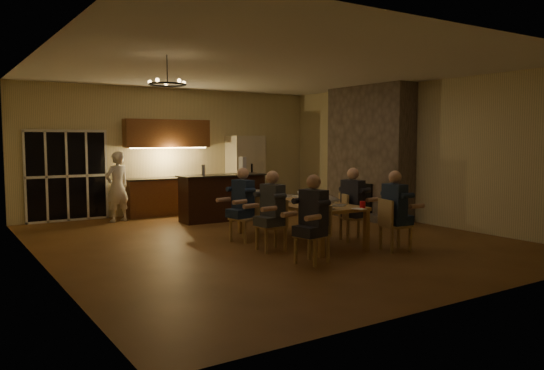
{
  "coord_description": "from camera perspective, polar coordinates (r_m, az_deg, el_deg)",
  "views": [
    {
      "loc": [
        -5.38,
        -8.41,
        1.92
      ],
      "look_at": [
        0.28,
        0.3,
        1.01
      ],
      "focal_mm": 35.0,
      "sensor_mm": 36.0,
      "label": 1
    }
  ],
  "objects": [
    {
      "name": "person_right_mid",
      "position": [
        10.04,
        8.67,
        -2.09
      ],
      "size": [
        0.69,
        0.69,
        1.38
      ],
      "primitive_type": null,
      "rotation": [
        0.0,
        0.0,
        1.73
      ],
      "color": "#23242D",
      "rests_on": "ground"
    },
    {
      "name": "person_right_near",
      "position": [
        9.29,
        13.02,
        -2.73
      ],
      "size": [
        0.63,
        0.63,
        1.38
      ],
      "primitive_type": null,
      "rotation": [
        0.0,
        0.0,
        1.51
      ],
      "color": "#1B2844",
      "rests_on": "ground"
    },
    {
      "name": "chair_left_near",
      "position": [
        8.21,
        4.33,
        -5.35
      ],
      "size": [
        0.55,
        0.55,
        0.89
      ],
      "primitive_type": null,
      "rotation": [
        0.0,
        0.0,
        -1.27
      ],
      "color": "tan",
      "rests_on": "ground"
    },
    {
      "name": "back_wall",
      "position": [
        14.01,
        -10.42,
        3.61
      ],
      "size": [
        8.0,
        0.04,
        3.2
      ],
      "primitive_type": "cube",
      "color": "beige",
      "rests_on": "ground"
    },
    {
      "name": "refrigerator",
      "position": [
        14.54,
        -2.89,
        1.37
      ],
      "size": [
        0.9,
        0.68,
        2.0
      ],
      "primitive_type": "cube",
      "color": "beige",
      "rests_on": "ground"
    },
    {
      "name": "mug_back",
      "position": [
        10.41,
        -1.5,
        -1.17
      ],
      "size": [
        0.08,
        0.08,
        0.1
      ],
      "primitive_type": "cylinder",
      "color": "white",
      "rests_on": "dining_table"
    },
    {
      "name": "chair_right_far",
      "position": [
        10.89,
        4.69,
        -2.79
      ],
      "size": [
        0.56,
        0.56,
        0.89
      ],
      "primitive_type": null,
      "rotation": [
        0.0,
        0.0,
        1.23
      ],
      "color": "tan",
      "rests_on": "ground"
    },
    {
      "name": "laptop_c",
      "position": [
        9.81,
        1.04,
        -1.18
      ],
      "size": [
        0.37,
        0.34,
        0.23
      ],
      "primitive_type": null,
      "rotation": [
        0.0,
        0.0,
        2.94
      ],
      "color": "silver",
      "rests_on": "dining_table"
    },
    {
      "name": "notepad",
      "position": [
        8.92,
        9.36,
        -2.56
      ],
      "size": [
        0.19,
        0.24,
        0.01
      ],
      "primitive_type": "cube",
      "rotation": [
        0.0,
        0.0,
        0.17
      ],
      "color": "white",
      "rests_on": "dining_table"
    },
    {
      "name": "kitchenette",
      "position": [
        13.61,
        -11.04,
        1.88
      ],
      "size": [
        2.24,
        0.68,
        2.4
      ],
      "primitive_type": null,
      "color": "brown",
      "rests_on": "ground"
    },
    {
      "name": "chandelier",
      "position": [
        8.43,
        -11.19,
        10.56
      ],
      "size": [
        0.58,
        0.58,
        0.03
      ],
      "primitive_type": "torus",
      "color": "black",
      "rests_on": "ceiling"
    },
    {
      "name": "person_left_far",
      "position": [
        9.97,
        -3.13,
        -2.08
      ],
      "size": [
        0.7,
        0.7,
        1.38
      ],
      "primitive_type": null,
      "rotation": [
        0.0,
        0.0,
        -1.39
      ],
      "color": "#1B2844",
      "rests_on": "ground"
    },
    {
      "name": "person_left_mid",
      "position": [
        9.01,
        0.05,
        -2.84
      ],
      "size": [
        0.67,
        0.67,
        1.38
      ],
      "primitive_type": null,
      "rotation": [
        0.0,
        0.0,
        -1.45
      ],
      "color": "#373B41",
      "rests_on": "ground"
    },
    {
      "name": "chair_left_mid",
      "position": [
        9.07,
        -0.11,
        -4.36
      ],
      "size": [
        0.48,
        0.48,
        0.89
      ],
      "primitive_type": null,
      "rotation": [
        0.0,
        0.0,
        -1.67
      ],
      "color": "tan",
      "rests_on": "ground"
    },
    {
      "name": "laptop_a",
      "position": [
        8.87,
        5.65,
        -1.86
      ],
      "size": [
        0.36,
        0.33,
        0.23
      ],
      "primitive_type": null,
      "rotation": [
        0.0,
        0.0,
        3.3
      ],
      "color": "silver",
      "rests_on": "dining_table"
    },
    {
      "name": "laptop_b",
      "position": [
        9.31,
        7.13,
        -1.55
      ],
      "size": [
        0.42,
        0.41,
        0.23
      ],
      "primitive_type": null,
      "rotation": [
        0.0,
        0.0,
        0.61
      ],
      "color": "silver",
      "rests_on": "dining_table"
    },
    {
      "name": "plate_near",
      "position": [
        9.69,
        6.05,
        -1.9
      ],
      "size": [
        0.25,
        0.25,
        0.02
      ],
      "primitive_type": "cylinder",
      "color": "white",
      "rests_on": "dining_table"
    },
    {
      "name": "standing_person",
      "position": [
        12.75,
        -16.31,
        -0.17
      ],
      "size": [
        0.68,
        0.55,
        1.63
      ],
      "primitive_type": "imported",
      "rotation": [
        0.0,
        0.0,
        3.45
      ],
      "color": "white",
      "rests_on": "ground"
    },
    {
      "name": "ceiling",
      "position": [
        10.07,
        -0.4,
        12.43
      ],
      "size": [
        8.0,
        9.0,
        0.04
      ],
      "primitive_type": "cube",
      "color": "white",
      "rests_on": "back_wall"
    },
    {
      "name": "can_cola",
      "position": [
        10.96,
        -1.87,
        -0.81
      ],
      "size": [
        0.07,
        0.07,
        0.12
      ],
      "primitive_type": "cylinder",
      "color": "#3F0F0C",
      "rests_on": "dining_table"
    },
    {
      "name": "can_silver",
      "position": [
        9.35,
        5.65,
        -1.83
      ],
      "size": [
        0.07,
        0.07,
        0.12
      ],
      "primitive_type": "cylinder",
      "color": "#B2B2B7",
      "rests_on": "dining_table"
    },
    {
      "name": "mug_front",
      "position": [
        9.49,
        3.86,
        -1.78
      ],
      "size": [
        0.08,
        0.08,
        0.1
      ],
      "primitive_type": "cylinder",
      "color": "white",
      "rests_on": "dining_table"
    },
    {
      "name": "chair_right_near",
      "position": [
        9.36,
        13.14,
        -4.19
      ],
      "size": [
        0.53,
        0.53,
        0.89
      ],
      "primitive_type": null,
      "rotation": [
        0.0,
        0.0,
        1.34
      ],
      "color": "tan",
      "rests_on": "ground"
    },
    {
      "name": "chair_right_mid",
      "position": [
        10.13,
        8.74,
        -3.42
      ],
      "size": [
        0.56,
        0.56,
        0.89
      ],
      "primitive_type": null,
      "rotation": [
        0.0,
        0.0,
        1.24
      ],
      "color": "tan",
      "rests_on": "ground"
    },
    {
      "name": "right_wall",
      "position": [
        12.61,
        15.21,
        3.38
      ],
      "size": [
        0.04,
        9.0,
        3.2
      ],
      "primitive_type": "cube",
      "color": "beige",
      "rests_on": "ground"
    },
    {
      "name": "redcup_mid",
      "position": [
        10.02,
        -0.74,
        -1.35
      ],
      "size": [
        0.1,
        0.1,
        0.12
      ],
      "primitive_type": "cylinder",
      "color": "red",
      "rests_on": "dining_table"
    },
    {
      "name": "person_left_near",
      "position": [
        8.08,
        4.48,
        -3.76
      ],
      "size": [
        0.7,
        0.7,
        1.38
      ],
      "primitive_type": null,
      "rotation": [
        0.0,
        0.0,
        -1.38
      ],
      "color": "#23242D",
      "rests_on": "ground"
    },
    {
      "name": "laptop_e",
      "position": [
        10.69,
        -1.82,
        -0.67
      ],
      "size": [
        0.38,
        0.35,
        0.23
      ],
      "primitive_type": null,
      "rotation": [
        0.0,
        0.0,
        2.88
      ],
      "color": "silver",
      "rests_on": "dining_table"
    },
    {
      "name": "laptop_d",
      "position": [
        10.01,
        3.9,
        -1.06
      ],
      "size": [
        0.4,
        0.38,
        0.23
      ],
      "primitive_type": null,
      "rotation": [
        0.0,
        0.0,
        -0.39
      ],
      "color": "silver",
      "rests_on": "dining_table"
    },
    {
      "name": "bar_island",
      "position": [
        12.52,
        -5.35,
        -1.35
      ],
      "size": [
        2.09,
        0.71,
        1.08
      ],
      "primitive_type": "cube",
      "rotation": [
        0.0,
        0.0,
        -0.01
      ],
      "color": "black",
      "rests_on": "ground"
    },
    {
      "name": "dining_table",
      "position": [
        9.95,
        2.81,
        -3.93
      ],
      "size": [
        1.1,
        2.77,
        0.75
      ],
      "primitive_type": "cube",
      "color": "tan",
      "rests_on": "ground"
    },
    {
      "name": "fireplace",
      "position": [
        13.22,
        10.4,
        3.54
      ],
      "size": [
        0.58,
        2.5,
        3.2
      ],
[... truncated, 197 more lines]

